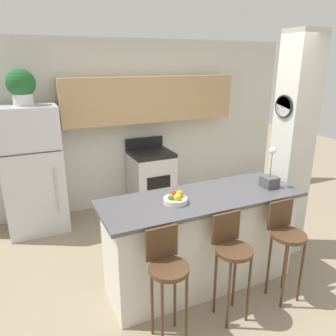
% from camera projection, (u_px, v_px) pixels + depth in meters
% --- Properties ---
extents(ground_plane, '(14.00, 14.00, 0.00)m').
position_uv_depth(ground_plane, '(199.00, 281.00, 3.49)').
color(ground_plane, gray).
extents(wall_back, '(5.60, 0.38, 2.55)m').
position_uv_depth(wall_back, '(136.00, 115.00, 5.03)').
color(wall_back, silver).
rests_on(wall_back, ground_plane).
extents(pillar_right, '(0.38, 0.32, 2.55)m').
position_uv_depth(pillar_right, '(292.00, 149.00, 3.71)').
color(pillar_right, silver).
rests_on(pillar_right, ground_plane).
extents(counter_bar, '(2.02, 0.72, 0.98)m').
position_uv_depth(counter_bar, '(201.00, 240.00, 3.33)').
color(counter_bar, silver).
rests_on(counter_bar, ground_plane).
extents(refrigerator, '(0.76, 0.64, 1.71)m').
position_uv_depth(refrigerator, '(33.00, 170.00, 4.34)').
color(refrigerator, silver).
rests_on(refrigerator, ground_plane).
extents(stove_range, '(0.62, 0.61, 1.07)m').
position_uv_depth(stove_range, '(151.00, 179.00, 5.15)').
color(stove_range, silver).
rests_on(stove_range, ground_plane).
extents(bar_stool_left, '(0.32, 0.32, 0.99)m').
position_uv_depth(bar_stool_left, '(167.00, 270.00, 2.60)').
color(bar_stool_left, '#4C331E').
rests_on(bar_stool_left, ground_plane).
extents(bar_stool_mid, '(0.32, 0.32, 0.99)m').
position_uv_depth(bar_stool_mid, '(231.00, 252.00, 2.84)').
color(bar_stool_mid, '#4C331E').
rests_on(bar_stool_mid, ground_plane).
extents(bar_stool_right, '(0.32, 0.32, 0.99)m').
position_uv_depth(bar_stool_right, '(286.00, 237.00, 3.08)').
color(bar_stool_right, '#4C331E').
rests_on(bar_stool_right, ground_plane).
extents(potted_plant_on_fridge, '(0.35, 0.35, 0.44)m').
position_uv_depth(potted_plant_on_fridge, '(21.00, 86.00, 4.00)').
color(potted_plant_on_fridge, silver).
rests_on(potted_plant_on_fridge, refrigerator).
extents(orchid_vase, '(0.15, 0.15, 0.43)m').
position_uv_depth(orchid_vase, '(270.00, 178.00, 3.39)').
color(orchid_vase, '#4C4C51').
rests_on(orchid_vase, counter_bar).
extents(fruit_bowl, '(0.22, 0.22, 0.11)m').
position_uv_depth(fruit_bowl, '(176.00, 199.00, 3.02)').
color(fruit_bowl, silver).
rests_on(fruit_bowl, counter_bar).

